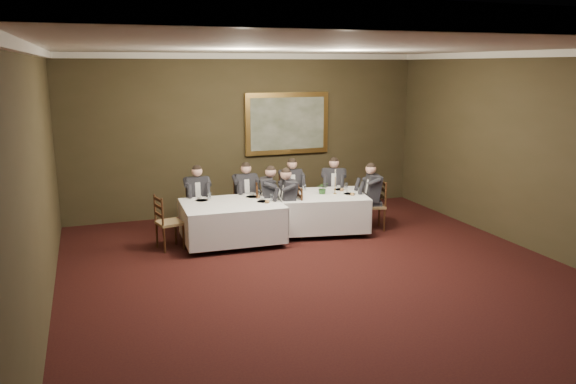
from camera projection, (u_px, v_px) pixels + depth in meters
ground at (343, 292)px, 8.23m from camera, size 10.00×10.00×0.00m
ceiling at (349, 46)px, 7.46m from camera, size 8.00×10.00×0.10m
back_wall at (248, 134)px, 12.44m from camera, size 8.00×0.10×3.50m
left_wall at (34, 197)px, 6.53m from camera, size 0.10×10.00×3.50m
right_wall at (567, 159)px, 9.17m from camera, size 0.10×10.00×3.50m
crown_molding at (348, 51)px, 7.47m from camera, size 8.00×10.00×0.12m
table_main at (321, 210)px, 11.14m from camera, size 1.95×1.62×0.67m
table_second at (232, 219)px, 10.43m from camera, size 1.87×1.45×0.67m
chair_main_backleft at (291, 208)px, 11.96m from camera, size 0.46×0.44×1.00m
diner_main_backleft at (291, 197)px, 11.90m from camera, size 0.43×0.49×1.35m
chair_main_backright at (333, 206)px, 12.10m from camera, size 0.58×0.57×1.00m
diner_main_backright at (333, 196)px, 12.04m from camera, size 0.56×0.60×1.35m
chair_main_endleft at (266, 220)px, 11.01m from camera, size 0.52×0.54×1.00m
diner_main_endleft at (267, 209)px, 10.96m from camera, size 0.57×0.51×1.35m
chair_main_endright at (374, 215)px, 11.34m from camera, size 0.51×0.53×1.00m
diner_main_endright at (374, 204)px, 11.29m from camera, size 0.56×0.50×1.35m
chair_sec_backleft at (198, 217)px, 11.18m from camera, size 0.47×0.45×1.00m
diner_sec_backleft at (198, 207)px, 11.12m from camera, size 0.44×0.51×1.35m
chair_sec_backright at (246, 214)px, 11.48m from camera, size 0.46×0.44×1.00m
diner_sec_backright at (246, 203)px, 11.41m from camera, size 0.43×0.50×1.35m
chair_sec_endright at (291, 223)px, 10.80m from camera, size 0.49×0.50×1.00m
diner_sec_endright at (290, 211)px, 10.75m from camera, size 0.54×0.47×1.35m
chair_sec_endleft at (169, 234)px, 10.12m from camera, size 0.51×0.52×1.00m
centerpiece at (323, 188)px, 11.07m from camera, size 0.26×0.24×0.25m
candlestick at (335, 185)px, 11.06m from camera, size 0.07×0.07×0.51m
place_setting_table_main at (297, 189)px, 11.38m from camera, size 0.33×0.31×0.14m
place_setting_table_second at (204, 198)px, 10.60m from camera, size 0.33×0.31×0.14m
painting at (287, 123)px, 12.63m from camera, size 1.96×0.09×1.38m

